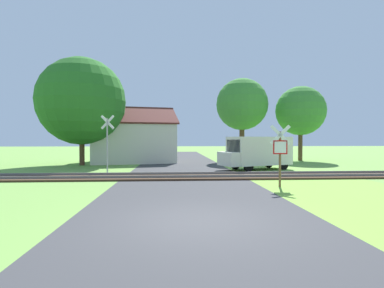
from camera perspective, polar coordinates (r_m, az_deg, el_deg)
ground_plane at (r=7.74m, az=0.92°, el=-14.63°), size 160.00×160.00×0.00m
road_asphalt at (r=9.68m, az=-0.04°, el=-11.45°), size 6.56×80.00×0.01m
rail_track at (r=16.27m, az=-1.54°, el=-6.21°), size 60.00×2.60×0.22m
stop_sign_near at (r=13.46m, az=16.43°, el=-1.29°), size 0.87×0.21×2.70m
crossing_sign_far at (r=18.84m, az=-15.83°, el=0.78°), size 0.86×0.23×3.55m
house at (r=27.47m, az=-11.20°, el=0.50°), size 8.37×6.86×5.01m
tree_left at (r=25.59m, az=-20.27°, el=7.62°), size 6.93×6.93×8.56m
tree_right at (r=29.19m, az=9.50°, el=7.42°), size 4.92×4.92×7.87m
tree_far at (r=31.00m, az=19.96°, el=5.93°), size 4.74×4.74×7.20m
mail_truck at (r=20.84m, az=12.33°, el=-1.40°), size 5.24×3.48×2.24m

